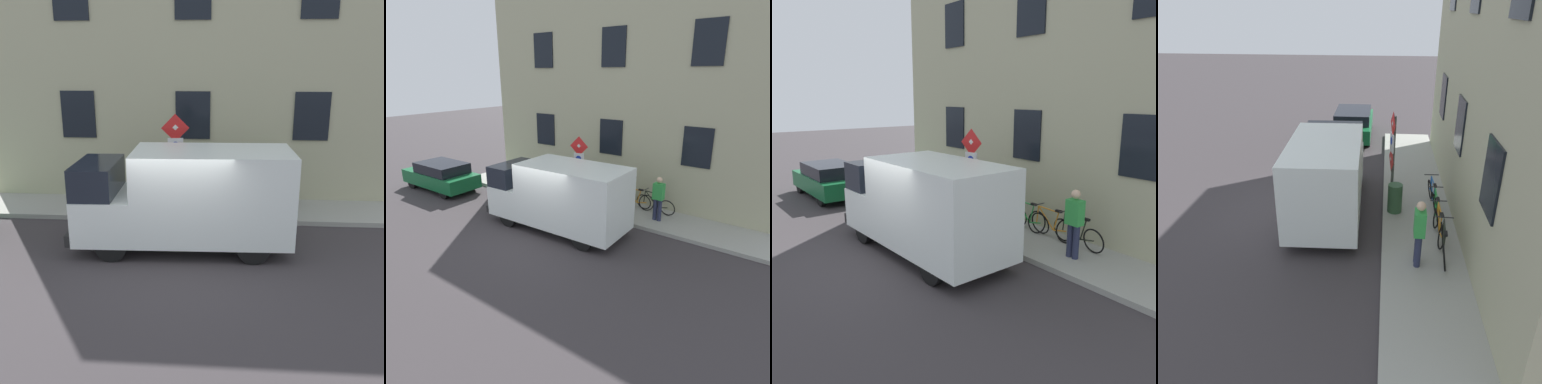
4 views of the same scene
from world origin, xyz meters
TOP-DOWN VIEW (x-y plane):
  - ground_plane at (0.00, 0.00)m, footprint 80.00×80.00m
  - sidewalk_slab at (3.33, 0.00)m, footprint 2.08×15.53m
  - building_facade at (4.71, 0.00)m, footprint 0.75×13.53m
  - sign_post_stacked at (2.49, 0.36)m, footprint 0.18×0.56m
  - delivery_van at (0.59, -0.15)m, footprint 2.17×5.39m
  - parked_hatchback at (0.74, 7.46)m, footprint 1.78×4.01m
  - bicycle_black at (3.82, -2.46)m, footprint 0.46×1.72m
  - bicycle_orange at (3.82, -1.55)m, footprint 0.46×1.71m
  - bicycle_green at (3.82, -0.64)m, footprint 0.46×1.71m
  - bicycle_blue at (3.82, 0.28)m, footprint 0.46×1.71m
  - pedestrian at (3.15, -2.84)m, footprint 0.27×0.40m
  - litter_bin at (2.64, -0.18)m, footprint 0.44×0.44m

SIDE VIEW (x-z plane):
  - ground_plane at x=0.00m, z-range 0.00..0.00m
  - sidewalk_slab at x=3.33m, z-range 0.00..0.14m
  - bicycle_black at x=3.82m, z-range 0.07..0.96m
  - bicycle_orange at x=3.82m, z-range 0.07..0.96m
  - bicycle_green at x=3.82m, z-range 0.07..0.95m
  - bicycle_blue at x=3.82m, z-range 0.07..0.96m
  - litter_bin at x=2.64m, z-range 0.14..1.04m
  - parked_hatchback at x=0.74m, z-range 0.04..1.42m
  - pedestrian at x=3.15m, z-range 0.21..1.93m
  - delivery_van at x=0.59m, z-range 0.08..2.58m
  - sign_post_stacked at x=2.49m, z-range 0.53..3.40m
  - building_facade at x=4.71m, z-range 0.00..8.97m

